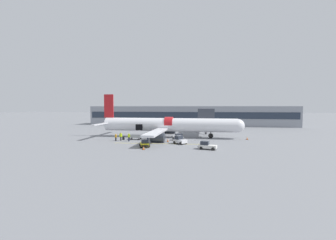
# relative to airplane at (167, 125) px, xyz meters

# --- Properties ---
(ground_plane) EXTENTS (500.00, 500.00, 0.00)m
(ground_plane) POSITION_rel_airplane_xyz_m (2.49, -3.45, -2.92)
(ground_plane) COLOR slate
(apron_marking_line) EXTENTS (18.30, 1.49, 0.01)m
(apron_marking_line) POSITION_rel_airplane_xyz_m (0.08, -9.51, -2.92)
(apron_marking_line) COLOR yellow
(apron_marking_line) RESTS_ON ground_plane
(terminal_strip) EXTENTS (79.96, 9.71, 7.57)m
(terminal_strip) POSITION_rel_airplane_xyz_m (2.49, 36.78, 0.87)
(terminal_strip) COLOR gray
(terminal_strip) RESTS_ON ground_plane
(jet_bridge_stub) EXTENTS (3.98, 12.67, 6.89)m
(jet_bridge_stub) POSITION_rel_airplane_xyz_m (9.25, 6.91, 2.11)
(jet_bridge_stub) COLOR #4C4C51
(jet_bridge_stub) RESTS_ON ground_plane
(airplane) EXTENTS (35.19, 31.07, 10.46)m
(airplane) POSITION_rel_airplane_xyz_m (0.00, 0.00, 0.00)
(airplane) COLOR silver
(airplane) RESTS_ON ground_plane
(baggage_tug_lead) EXTENTS (2.95, 2.78, 1.59)m
(baggage_tug_lead) POSITION_rel_airplane_xyz_m (4.16, -8.99, -2.24)
(baggage_tug_lead) COLOR silver
(baggage_tug_lead) RESTS_ON ground_plane
(baggage_tug_mid) EXTENTS (2.37, 2.65, 1.44)m
(baggage_tug_mid) POSITION_rel_airplane_xyz_m (-1.72, -13.80, -2.31)
(baggage_tug_mid) COLOR yellow
(baggage_tug_mid) RESTS_ON ground_plane
(baggage_tug_rear) EXTENTS (3.34, 2.21, 1.41)m
(baggage_tug_rear) POSITION_rel_airplane_xyz_m (9.46, -14.01, -2.31)
(baggage_tug_rear) COLOR silver
(baggage_tug_rear) RESTS_ON ground_plane
(baggage_tug_spare) EXTENTS (2.69, 3.03, 1.49)m
(baggage_tug_spare) POSITION_rel_airplane_xyz_m (3.29, -4.44, -2.28)
(baggage_tug_spare) COLOR white
(baggage_tug_spare) RESTS_ON ground_plane
(baggage_cart_loading) EXTENTS (3.95, 1.77, 1.06)m
(baggage_cart_loading) POSITION_rel_airplane_xyz_m (-6.28, -4.93, -2.40)
(baggage_cart_loading) COLOR #999BA0
(baggage_cart_loading) RESTS_ON ground_plane
(ground_crew_loader_a) EXTENTS (0.53, 0.50, 1.61)m
(ground_crew_loader_a) POSITION_rel_airplane_xyz_m (-9.87, -7.59, -2.07)
(ground_crew_loader_a) COLOR black
(ground_crew_loader_a) RESTS_ON ground_plane
(ground_crew_loader_b) EXTENTS (0.63, 0.52, 1.80)m
(ground_crew_loader_b) POSITION_rel_airplane_xyz_m (-8.99, -6.96, -1.97)
(ground_crew_loader_b) COLOR #2D2D33
(ground_crew_loader_b) RESTS_ON ground_plane
(ground_crew_driver) EXTENTS (0.61, 0.54, 1.79)m
(ground_crew_driver) POSITION_rel_airplane_xyz_m (-6.97, -7.47, -1.98)
(ground_crew_driver) COLOR #1E2338
(ground_crew_driver) RESTS_ON ground_plane
(ground_crew_supervisor) EXTENTS (0.49, 0.64, 1.83)m
(ground_crew_supervisor) POSITION_rel_airplane_xyz_m (-3.40, -5.39, -1.96)
(ground_crew_supervisor) COLOR #1E2338
(ground_crew_supervisor) RESTS_ON ground_plane
(suitcase_on_tarmac_upright) EXTENTS (0.52, 0.33, 0.74)m
(suitcase_on_tarmac_upright) POSITION_rel_airplane_xyz_m (-8.82, -5.83, -2.61)
(suitcase_on_tarmac_upright) COLOR black
(suitcase_on_tarmac_upright) RESTS_ON ground_plane
(safety_cone_nose) EXTENTS (0.52, 0.52, 0.62)m
(safety_cone_nose) POSITION_rel_airplane_xyz_m (18.35, -0.84, -2.63)
(safety_cone_nose) COLOR black
(safety_cone_nose) RESTS_ON ground_plane
(safety_cone_engine_left) EXTENTS (0.53, 0.53, 0.61)m
(safety_cone_engine_left) POSITION_rel_airplane_xyz_m (-1.25, -16.15, -2.64)
(safety_cone_engine_left) COLOR black
(safety_cone_engine_left) RESTS_ON ground_plane
(safety_cone_wingtip) EXTENTS (0.45, 0.45, 0.70)m
(safety_cone_wingtip) POSITION_rel_airplane_xyz_m (1.40, -7.12, -2.59)
(safety_cone_wingtip) COLOR black
(safety_cone_wingtip) RESTS_ON ground_plane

